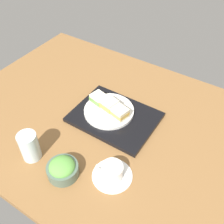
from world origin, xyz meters
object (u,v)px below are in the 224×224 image
at_px(sandwich_middle, 109,105).
at_px(drinking_glass, 29,146).
at_px(sandwich_near, 119,113).
at_px(salad_bowl, 63,169).
at_px(coffee_cup, 112,172).
at_px(sandwich_plate, 109,111).
at_px(sandwich_far, 99,99).

distance_m(sandwich_middle, drinking_glass, 0.37).
distance_m(sandwich_near, drinking_glass, 0.39).
distance_m(salad_bowl, coffee_cup, 0.18).
xyz_separation_m(sandwich_middle, coffee_cup, (-0.18, 0.26, -0.04)).
xyz_separation_m(sandwich_middle, drinking_glass, (0.12, 0.35, 0.00)).
bearing_deg(coffee_cup, sandwich_plate, -54.66).
bearing_deg(sandwich_far, drinking_glass, 80.08).
relative_size(sandwich_plate, sandwich_near, 2.77).
xyz_separation_m(sandwich_plate, salad_bowl, (-0.03, 0.35, 0.01)).
bearing_deg(sandwich_middle, salad_bowl, 94.78).
distance_m(sandwich_far, coffee_cup, 0.37).
xyz_separation_m(sandwich_plate, coffee_cup, (-0.18, 0.26, -0.00)).
bearing_deg(sandwich_near, coffee_cup, 116.48).
distance_m(coffee_cup, drinking_glass, 0.32).
distance_m(sandwich_plate, sandwich_far, 0.07).
bearing_deg(coffee_cup, drinking_glass, 16.83).
bearing_deg(sandwich_plate, drinking_glass, 70.55).
xyz_separation_m(sandwich_middle, sandwich_far, (0.06, -0.01, -0.01)).
bearing_deg(sandwich_near, sandwich_plate, -11.21).
distance_m(sandwich_near, coffee_cup, 0.28).
distance_m(sandwich_plate, coffee_cup, 0.32).
height_order(sandwich_far, salad_bowl, sandwich_far).
relative_size(sandwich_far, salad_bowl, 0.71).
relative_size(sandwich_far, coffee_cup, 0.55).
relative_size(coffee_cup, drinking_glass, 1.23).
bearing_deg(salad_bowl, drinking_glass, 1.51).
height_order(sandwich_far, drinking_glass, drinking_glass).
distance_m(sandwich_near, sandwich_far, 0.12).
height_order(sandwich_middle, drinking_glass, drinking_glass).
height_order(sandwich_middle, coffee_cup, sandwich_middle).
bearing_deg(salad_bowl, coffee_cup, -150.04).
distance_m(sandwich_near, salad_bowl, 0.34).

